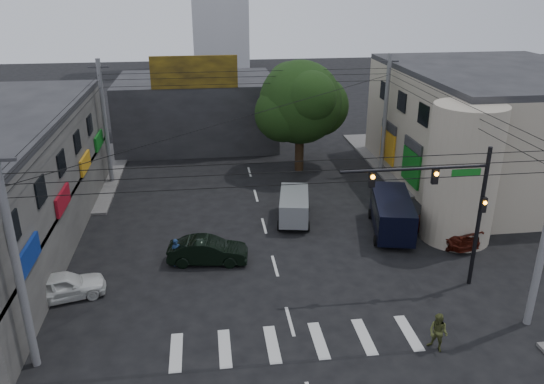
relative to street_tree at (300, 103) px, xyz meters
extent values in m
plane|color=black|center=(-4.00, -17.00, -5.47)|extent=(160.00, 160.00, 0.00)
cube|color=#514F4C|center=(-22.00, 1.00, -5.40)|extent=(16.00, 16.00, 0.15)
cube|color=#514F4C|center=(14.00, 1.00, -5.40)|extent=(16.00, 16.00, 0.15)
cube|color=#A29580|center=(14.00, -4.00, -1.47)|extent=(14.00, 18.00, 8.00)
cylinder|color=#A29580|center=(7.00, -13.00, -1.47)|extent=(4.00, 4.00, 8.00)
cube|color=#232326|center=(-8.00, 9.00, -2.47)|extent=(14.00, 10.00, 6.00)
cube|color=olive|center=(-8.00, 4.10, 1.83)|extent=(7.00, 0.30, 2.60)
cylinder|color=black|center=(0.00, 0.00, -3.27)|extent=(0.70, 0.70, 4.40)
sphere|color=black|center=(0.00, 0.00, 0.03)|extent=(6.40, 6.40, 6.40)
cylinder|color=black|center=(5.50, -18.00, -1.87)|extent=(0.20, 0.20, 7.20)
cylinder|color=black|center=(2.00, -18.00, 0.83)|extent=(7.00, 0.14, 0.14)
cube|color=black|center=(3.00, -18.00, 0.43)|extent=(0.28, 0.22, 0.75)
cube|color=black|center=(0.00, -18.00, 0.43)|extent=(0.28, 0.22, 0.75)
sphere|color=orange|center=(3.00, -18.14, 0.58)|extent=(0.20, 0.20, 0.20)
sphere|color=orange|center=(0.00, -18.14, 0.58)|extent=(0.20, 0.20, 0.20)
cube|color=#0E6318|center=(4.50, -18.00, 0.53)|extent=(1.40, 0.06, 0.35)
cylinder|color=#59595B|center=(-14.50, -21.50, -0.87)|extent=(0.32, 0.32, 9.20)
cylinder|color=#59595B|center=(-14.50, -1.00, -0.87)|extent=(0.32, 0.32, 9.20)
cylinder|color=#59595B|center=(6.50, -1.00, -0.87)|extent=(0.32, 0.32, 9.20)
imported|color=black|center=(-7.53, -14.13, -4.77)|extent=(2.48, 4.61, 1.41)
imported|color=silver|center=(-14.50, -16.75, -4.79)|extent=(3.56, 4.77, 1.36)
imported|color=#3F1009|center=(6.25, -13.11, -4.80)|extent=(4.55, 5.70, 1.34)
imported|color=#15294C|center=(-9.19, -14.27, -4.70)|extent=(0.71, 0.59, 1.55)
imported|color=#424821|center=(1.70, -22.71, -4.62)|extent=(1.46, 1.45, 1.70)
camera|label=1|loc=(-7.39, -39.63, 8.84)|focal=35.00mm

